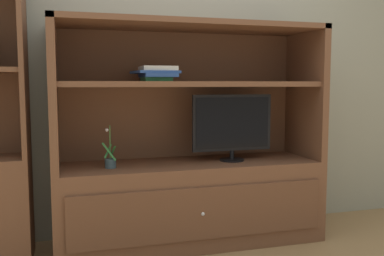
# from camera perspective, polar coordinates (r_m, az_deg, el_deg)

# --- Properties ---
(painted_rear_wall) EXTENTS (6.00, 0.10, 2.80)m
(painted_rear_wall) POSITION_cam_1_polar(r_m,az_deg,el_deg) (3.40, -1.94, 10.24)
(painted_rear_wall) COLOR gray
(painted_rear_wall) RESTS_ON ground_plane
(media_console) EXTENTS (1.88, 0.60, 1.55)m
(media_console) POSITION_cam_1_polar(r_m,az_deg,el_deg) (3.13, -0.30, -6.38)
(media_console) COLOR brown
(media_console) RESTS_ON ground_plane
(tv_monitor) EXTENTS (0.60, 0.18, 0.48)m
(tv_monitor) POSITION_cam_1_polar(r_m,az_deg,el_deg) (3.14, 5.29, 0.40)
(tv_monitor) COLOR black
(tv_monitor) RESTS_ON media_console
(potted_plant) EXTENTS (0.09, 0.12, 0.28)m
(potted_plant) POSITION_cam_1_polar(r_m,az_deg,el_deg) (2.94, -10.67, -4.31)
(potted_plant) COLOR #384C56
(potted_plant) RESTS_ON media_console
(magazine_stack) EXTENTS (0.30, 0.34, 0.10)m
(magazine_stack) POSITION_cam_1_polar(r_m,az_deg,el_deg) (3.00, -4.66, 7.15)
(magazine_stack) COLOR #338C4C
(magazine_stack) RESTS_ON media_console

